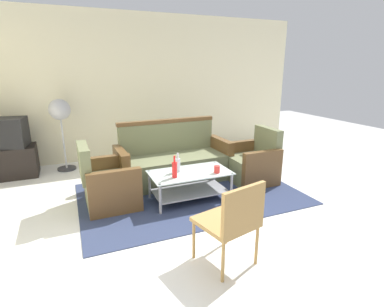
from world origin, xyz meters
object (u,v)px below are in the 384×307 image
at_px(bottle_red, 175,169).
at_px(tv_stand, 11,162).
at_px(armchair_right, 252,164).
at_px(coffee_table, 190,182).
at_px(armchair_left, 109,185).
at_px(couch, 173,162).
at_px(pedestal_fan, 60,114).
at_px(wicker_chair, 233,218).
at_px(cup, 217,169).
at_px(bottle_clear, 178,165).
at_px(television, 6,133).

relative_size(bottle_red, tv_stand, 0.37).
relative_size(armchair_right, coffee_table, 0.77).
bearing_deg(armchair_left, couch, 114.61).
distance_m(pedestal_fan, wicker_chair, 3.83).
height_order(cup, pedestal_fan, pedestal_fan).
xyz_separation_m(cup, wicker_chair, (-0.52, -1.32, 0.03)).
bearing_deg(armchair_left, bottle_clear, 77.27).
relative_size(armchair_left, cup, 8.50).
xyz_separation_m(armchair_right, tv_stand, (-3.63, 1.71, -0.03)).
bearing_deg(couch, tv_stand, -28.06).
bearing_deg(armchair_right, television, 64.99).
distance_m(bottle_clear, television, 2.99).
relative_size(armchair_left, armchair_right, 1.00).
distance_m(bottle_red, tv_stand, 3.03).
xyz_separation_m(television, wicker_chair, (2.23, -3.48, -0.27)).
height_order(couch, armchair_left, couch).
distance_m(tv_stand, television, 0.50).
distance_m(armchair_left, bottle_clear, 0.96).
bearing_deg(wicker_chair, armchair_right, 38.30).
height_order(armchair_left, television, television).
xyz_separation_m(couch, armchair_left, (-1.09, -0.52, -0.03)).
xyz_separation_m(armchair_left, television, (-1.36, 1.73, 0.47)).
height_order(coffee_table, cup, cup).
height_order(bottle_clear, wicker_chair, wicker_chair).
xyz_separation_m(couch, coffee_table, (-0.03, -0.79, -0.04)).
bearing_deg(bottle_red, armchair_right, 15.21).
bearing_deg(couch, television, -28.11).
distance_m(couch, bottle_clear, 0.76).
bearing_deg(wicker_chair, television, 109.27).
relative_size(couch, armchair_left, 2.14).
height_order(armchair_left, tv_stand, armchair_left).
relative_size(cup, tv_stand, 0.12).
xyz_separation_m(bottle_red, television, (-2.17, 2.11, 0.24)).
bearing_deg(armchair_right, bottle_red, 105.46).
height_order(armchair_right, wicker_chair, armchair_right).
bearing_deg(wicker_chair, bottle_red, 79.37).
xyz_separation_m(couch, armchair_right, (1.17, -0.50, -0.03)).
height_order(tv_stand, pedestal_fan, pedestal_fan).
bearing_deg(television, bottle_clear, 149.32).
relative_size(television, wicker_chair, 0.79).
bearing_deg(coffee_table, armchair_left, 165.75).
bearing_deg(armchair_right, bottle_clear, 99.12).
bearing_deg(wicker_chair, armchair_left, 102.93).
relative_size(armchair_right, tv_stand, 1.06).
bearing_deg(bottle_red, couch, 71.98).
bearing_deg(pedestal_fan, bottle_clear, -53.98).
bearing_deg(tv_stand, couch, -26.22).
bearing_deg(wicker_chair, coffee_table, 69.13).
xyz_separation_m(armchair_left, pedestal_fan, (-0.52, 1.78, 0.73)).
distance_m(couch, pedestal_fan, 2.16).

